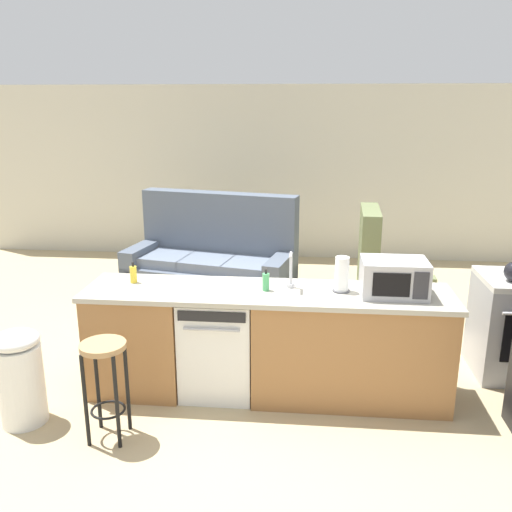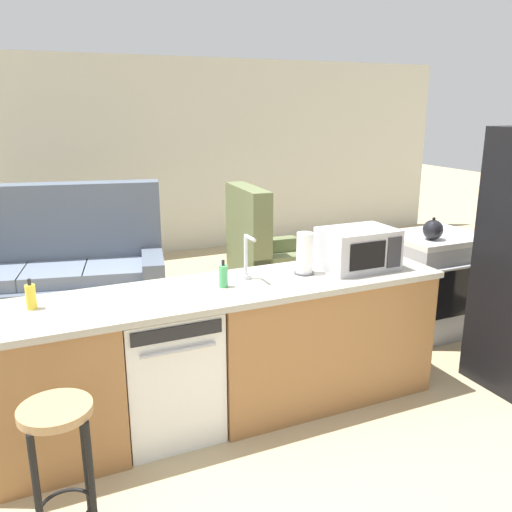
{
  "view_description": "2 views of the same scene",
  "coord_description": "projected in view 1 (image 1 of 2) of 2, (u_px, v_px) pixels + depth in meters",
  "views": [
    {
      "loc": [
        0.45,
        -4.06,
        2.34
      ],
      "look_at": [
        0.01,
        0.56,
        1.02
      ],
      "focal_mm": 38.0,
      "sensor_mm": 36.0,
      "label": 1
    },
    {
      "loc": [
        -0.99,
        -3.0,
        2.0
      ],
      "look_at": [
        0.68,
        0.7,
        0.86
      ],
      "focal_mm": 38.0,
      "sensor_mm": 36.0,
      "label": 2
    }
  ],
  "objects": [
    {
      "name": "bar_stool",
      "position": [
        105.0,
        370.0,
        3.79
      ],
      "size": [
        0.32,
        0.32,
        0.74
      ],
      "color": "tan",
      "rests_on": "ground_plane"
    },
    {
      "name": "couch",
      "position": [
        213.0,
        265.0,
        6.72
      ],
      "size": [
        2.15,
        1.31,
        1.27
      ],
      "color": "#515B6B",
      "rests_on": "ground_plane"
    },
    {
      "name": "wall_back",
      "position": [
        298.0,
        174.0,
        8.21
      ],
      "size": [
        10.0,
        0.06,
        2.6
      ],
      "color": "beige",
      "rests_on": "ground_plane"
    },
    {
      "name": "kitchen_counter",
      "position": [
        278.0,
        346.0,
        4.43
      ],
      "size": [
        2.94,
        0.66,
        0.9
      ],
      "color": "#9E6B3D",
      "rests_on": "ground_plane"
    },
    {
      "name": "dishwasher",
      "position": [
        219.0,
        344.0,
        4.47
      ],
      "size": [
        0.58,
        0.61,
        0.84
      ],
      "color": "white",
      "rests_on": "ground_plane"
    },
    {
      "name": "trash_bin",
      "position": [
        20.0,
        376.0,
        4.03
      ],
      "size": [
        0.35,
        0.35,
        0.74
      ],
      "color": "white",
      "rests_on": "ground_plane"
    },
    {
      "name": "dish_soap_bottle",
      "position": [
        133.0,
        274.0,
        4.48
      ],
      "size": [
        0.06,
        0.06,
        0.18
      ],
      "color": "yellow",
      "rests_on": "kitchen_counter"
    },
    {
      "name": "ground_plane",
      "position": [
        249.0,
        390.0,
        4.57
      ],
      "size": [
        24.0,
        24.0,
        0.0
      ],
      "primitive_type": "plane",
      "color": "tan"
    },
    {
      "name": "armchair",
      "position": [
        385.0,
        283.0,
        6.21
      ],
      "size": [
        0.85,
        0.9,
        1.2
      ],
      "color": "#667047",
      "rests_on": "ground_plane"
    },
    {
      "name": "soap_bottle",
      "position": [
        266.0,
        282.0,
        4.29
      ],
      "size": [
        0.06,
        0.06,
        0.18
      ],
      "color": "#4CB266",
      "rests_on": "kitchen_counter"
    },
    {
      "name": "microwave",
      "position": [
        394.0,
        278.0,
        4.18
      ],
      "size": [
        0.5,
        0.37,
        0.28
      ],
      "color": "#B7B7BC",
      "rests_on": "kitchen_counter"
    },
    {
      "name": "sink_faucet",
      "position": [
        291.0,
        272.0,
        4.33
      ],
      "size": [
        0.07,
        0.18,
        0.3
      ],
      "color": "silver",
      "rests_on": "kitchen_counter"
    },
    {
      "name": "paper_towel_roll",
      "position": [
        342.0,
        275.0,
        4.25
      ],
      "size": [
        0.14,
        0.14,
        0.28
      ],
      "color": "#4C4C51",
      "rests_on": "kitchen_counter"
    }
  ]
}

